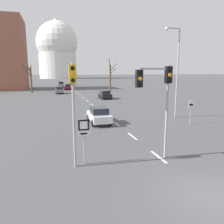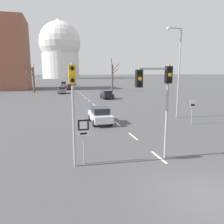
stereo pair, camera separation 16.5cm
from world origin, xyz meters
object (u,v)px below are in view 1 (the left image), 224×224
Objects in this scene: street_lamp_right at (176,65)px; sedan_near_right at (61,84)px; speed_limit_sign at (191,107)px; traffic_signal_near_left at (73,96)px; sedan_far_right at (68,87)px; route_sign_post at (84,133)px; sedan_distant_centre at (99,115)px; sedan_far_left at (59,90)px; sedan_mid_centre at (105,94)px; traffic_signal_centre_tall at (158,88)px; sedan_near_left at (71,83)px.

street_lamp_right is 57.96m from sedan_near_right.
speed_limit_sign is at bearing -80.76° from sedan_near_right.
sedan_far_right is at bearing 86.16° from traffic_signal_near_left.
speed_limit_sign is 0.60× the size of sedan_far_right.
street_lamp_right reaches higher than route_sign_post.
sedan_far_left is at bearing 94.62° from sedan_distant_centre.
traffic_signal_near_left is 1.36× the size of sedan_far_right.
traffic_signal_near_left is 2.15m from route_sign_post.
street_lamp_right is at bearing 40.84° from route_sign_post.
sedan_far_right is at bearing 102.10° from sedan_mid_centre.
route_sign_post is 66.96m from sedan_near_right.
sedan_distant_centre is (3.42, 9.67, -3.02)m from traffic_signal_near_left.
traffic_signal_centre_tall is 1.34× the size of sedan_mid_centre.
street_lamp_right is at bearing 40.09° from traffic_signal_near_left.
sedan_near_right is 1.02× the size of sedan_far_right.
sedan_far_right is 0.99× the size of sedan_distant_centre.
traffic_signal_near_left is 0.57× the size of street_lamp_right.
sedan_far_right is at bearing -97.33° from sedan_near_left.
sedan_distant_centre reaches higher than sedan_near_left.
sedan_mid_centre is (4.11, 29.51, -3.38)m from traffic_signal_centre_tall.
sedan_mid_centre is at bearing 98.16° from speed_limit_sign.
speed_limit_sign is 68.13m from sedan_near_left.
sedan_distant_centre is (-1.34, 9.83, -3.36)m from traffic_signal_centre_tall.
sedan_mid_centre is at bearing 74.54° from sedan_distant_centre.
traffic_signal_near_left is at bearing -106.80° from sedan_mid_centre.
sedan_distant_centre is (-0.20, -44.17, 0.04)m from sedan_far_right.
sedan_near_right is 38.32m from sedan_mid_centre.
sedan_far_left is (-11.28, 35.10, -0.82)m from speed_limit_sign.
route_sign_post is 13.38m from speed_limit_sign.
sedan_near_right is (1.76, 66.93, -0.92)m from route_sign_post.
sedan_near_left is at bearing 87.46° from sedan_distant_centre.
traffic_signal_centre_tall is (4.75, -0.16, 0.33)m from traffic_signal_near_left.
traffic_signal_near_left is 75.15m from sedan_near_left.
sedan_near_right is (-9.84, 56.90, -4.94)m from street_lamp_right.
speed_limit_sign is (11.55, 6.76, -0.12)m from route_sign_post.
traffic_signal_near_left is at bearing -94.82° from sedan_near_left.
street_lamp_right is 34.16m from sedan_far_left.
traffic_signal_near_left is at bearing -109.45° from sedan_distant_centre.
traffic_signal_near_left reaches higher than sedan_near_right.
sedan_mid_centre is at bearing 74.06° from route_sign_post.
sedan_mid_centre is 1.00× the size of sedan_far_right.
sedan_near_right is (2.29, 67.11, -2.99)m from traffic_signal_near_left.
traffic_signal_near_left is 2.14× the size of route_sign_post.
traffic_signal_near_left is 1.35× the size of sedan_mid_centre.
street_lamp_right is at bearing -80.19° from sedan_near_right.
sedan_mid_centre is 20.42m from sedan_distant_centre.
traffic_signal_centre_tall is 54.12m from sedan_far_right.
traffic_signal_centre_tall reaches higher than sedan_far_right.
street_lamp_right is 65.07m from sedan_near_left.
route_sign_post reaches higher than sedan_near_right.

